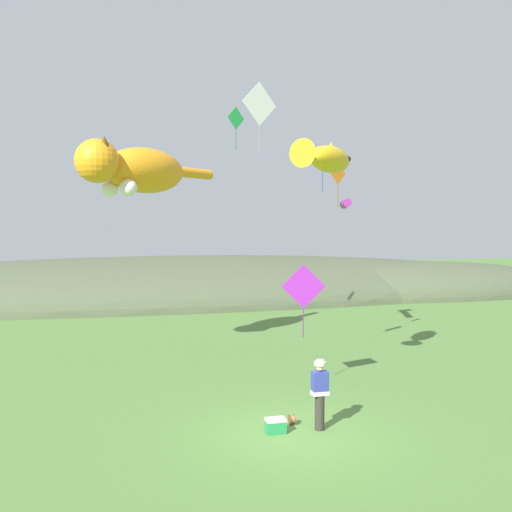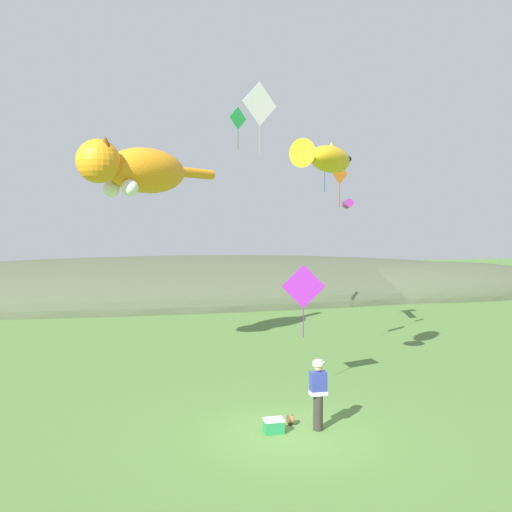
{
  "view_description": "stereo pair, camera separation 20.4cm",
  "coord_description": "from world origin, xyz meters",
  "views": [
    {
      "loc": [
        -4.32,
        -13.06,
        5.16
      ],
      "look_at": [
        0.0,
        4.0,
        4.15
      ],
      "focal_mm": 40.0,
      "sensor_mm": 36.0,
      "label": 1
    },
    {
      "loc": [
        -4.12,
        -13.11,
        5.16
      ],
      "look_at": [
        0.0,
        4.0,
        4.15
      ],
      "focal_mm": 40.0,
      "sensor_mm": 36.0,
      "label": 2
    }
  ],
  "objects": [
    {
      "name": "ground_plane",
      "position": [
        0.0,
        0.0,
        0.0
      ],
      "size": [
        120.0,
        120.0,
        0.0
      ],
      "primitive_type": "plane",
      "color": "#517A38"
    },
    {
      "name": "distant_hill_ridge",
      "position": [
        2.81,
        26.32,
        0.0
      ],
      "size": [
        60.56,
        15.54,
        5.8
      ],
      "color": "#4C563D",
      "rests_on": "ground"
    },
    {
      "name": "festival_attendant",
      "position": [
        0.66,
        0.11,
        0.95
      ],
      "size": [
        0.42,
        0.3,
        1.77
      ],
      "color": "#332D28",
      "rests_on": "ground"
    },
    {
      "name": "kite_spool",
      "position": [
        0.1,
        0.64,
        0.13
      ],
      "size": [
        0.15,
        0.26,
        0.26
      ],
      "color": "olive",
      "rests_on": "ground"
    },
    {
      "name": "picnic_cooler",
      "position": [
        -0.47,
        0.18,
        0.18
      ],
      "size": [
        0.49,
        0.33,
        0.36
      ],
      "color": "#268C4C",
      "rests_on": "ground"
    },
    {
      "name": "kite_giant_cat",
      "position": [
        -3.43,
        8.99,
        7.18
      ],
      "size": [
        5.56,
        4.68,
        2.05
      ],
      "color": "orange"
    },
    {
      "name": "kite_fish_windsock",
      "position": [
        2.25,
        3.94,
        7.22
      ],
      "size": [
        2.88,
        2.87,
        0.98
      ],
      "color": "gold"
    },
    {
      "name": "kite_tube_streamer",
      "position": [
        5.99,
        11.07,
        6.06
      ],
      "size": [
        1.15,
        2.35,
        0.44
      ],
      "color": "#8C268C"
    },
    {
      "name": "kite_diamond_white",
      "position": [
        0.28,
        4.65,
        8.93
      ],
      "size": [
        1.26,
        0.6,
        2.29
      ],
      "color": "white"
    },
    {
      "name": "kite_diamond_blue",
      "position": [
        4.69,
        10.61,
        7.95
      ],
      "size": [
        1.05,
        0.14,
        1.95
      ],
      "color": "blue"
    },
    {
      "name": "kite_diamond_green",
      "position": [
        1.09,
        11.97,
        9.82
      ],
      "size": [
        0.88,
        0.53,
        1.91
      ],
      "color": "green"
    },
    {
      "name": "kite_diamond_orange",
      "position": [
        4.43,
        8.2,
        7.12
      ],
      "size": [
        0.79,
        0.38,
        1.77
      ],
      "color": "orange"
    },
    {
      "name": "kite_diamond_violet",
      "position": [
        1.39,
        3.53,
        3.21
      ],
      "size": [
        1.33,
        0.32,
        2.26
      ],
      "color": "purple"
    }
  ]
}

